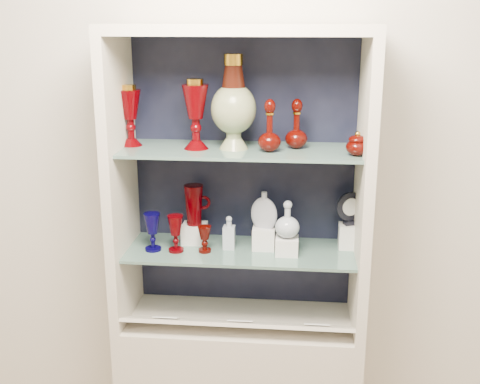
# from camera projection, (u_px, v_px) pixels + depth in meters

# --- Properties ---
(wall_back) EXTENTS (3.50, 0.02, 2.80)m
(wall_back) POSITION_uv_depth(u_px,v_px,m) (245.00, 155.00, 2.55)
(wall_back) COLOR silver
(wall_back) RESTS_ON ground
(cabinet_back_panel) EXTENTS (0.98, 0.02, 1.15)m
(cabinet_back_panel) POSITION_uv_depth(u_px,v_px,m) (244.00, 174.00, 2.55)
(cabinet_back_panel) COLOR black
(cabinet_back_panel) RESTS_ON cabinet_base
(cabinet_side_left) EXTENTS (0.04, 0.40, 1.15)m
(cabinet_side_left) POSITION_uv_depth(u_px,v_px,m) (121.00, 183.00, 2.41)
(cabinet_side_left) COLOR beige
(cabinet_side_left) RESTS_ON cabinet_base
(cabinet_side_right) EXTENTS (0.04, 0.40, 1.15)m
(cabinet_side_right) POSITION_uv_depth(u_px,v_px,m) (364.00, 189.00, 2.32)
(cabinet_side_right) COLOR beige
(cabinet_side_right) RESTS_ON cabinet_base
(cabinet_top_cap) EXTENTS (1.00, 0.40, 0.04)m
(cabinet_top_cap) POSITION_uv_depth(u_px,v_px,m) (240.00, 29.00, 2.20)
(cabinet_top_cap) COLOR beige
(cabinet_top_cap) RESTS_ON cabinet_side_left
(shelf_lower) EXTENTS (0.92, 0.34, 0.01)m
(shelf_lower) POSITION_uv_depth(u_px,v_px,m) (240.00, 251.00, 2.46)
(shelf_lower) COLOR slate
(shelf_lower) RESTS_ON cabinet_side_left
(shelf_upper) EXTENTS (0.92, 0.34, 0.01)m
(shelf_upper) POSITION_uv_depth(u_px,v_px,m) (240.00, 150.00, 2.34)
(shelf_upper) COLOR slate
(shelf_upper) RESTS_ON cabinet_side_left
(label_ledge) EXTENTS (0.92, 0.17, 0.09)m
(label_ledge) POSITION_uv_depth(u_px,v_px,m) (237.00, 324.00, 2.41)
(label_ledge) COLOR beige
(label_ledge) RESTS_ON cabinet_base
(label_card_0) EXTENTS (0.10, 0.06, 0.03)m
(label_card_0) POSITION_uv_depth(u_px,v_px,m) (166.00, 317.00, 2.43)
(label_card_0) COLOR white
(label_card_0) RESTS_ON label_ledge
(label_card_1) EXTENTS (0.10, 0.06, 0.03)m
(label_card_1) POSITION_uv_depth(u_px,v_px,m) (317.00, 324.00, 2.38)
(label_card_1) COLOR white
(label_card_1) RESTS_ON label_ledge
(label_card_2) EXTENTS (0.10, 0.06, 0.03)m
(label_card_2) POSITION_uv_depth(u_px,v_px,m) (240.00, 321.00, 2.41)
(label_card_2) COLOR white
(label_card_2) RESTS_ON label_ledge
(pedestal_lamp_left) EXTENTS (0.10, 0.10, 0.24)m
(pedestal_lamp_left) POSITION_uv_depth(u_px,v_px,m) (130.00, 115.00, 2.37)
(pedestal_lamp_left) COLOR #4F0003
(pedestal_lamp_left) RESTS_ON shelf_upper
(pedestal_lamp_right) EXTENTS (0.11, 0.11, 0.27)m
(pedestal_lamp_right) POSITION_uv_depth(u_px,v_px,m) (196.00, 114.00, 2.31)
(pedestal_lamp_right) COLOR #4F0003
(pedestal_lamp_right) RESTS_ON shelf_upper
(enamel_urn) EXTENTS (0.23, 0.23, 0.36)m
(enamel_urn) POSITION_uv_depth(u_px,v_px,m) (234.00, 102.00, 2.30)
(enamel_urn) COLOR #0E3F12
(enamel_urn) RESTS_ON shelf_upper
(ruby_decanter_a) EXTENTS (0.10, 0.10, 0.22)m
(ruby_decanter_a) POSITION_uv_depth(u_px,v_px,m) (270.00, 122.00, 2.26)
(ruby_decanter_a) COLOR #430602
(ruby_decanter_a) RESTS_ON shelf_upper
(ruby_decanter_b) EXTENTS (0.10, 0.10, 0.20)m
(ruby_decanter_b) POSITION_uv_depth(u_px,v_px,m) (297.00, 122.00, 2.32)
(ruby_decanter_b) COLOR #430602
(ruby_decanter_b) RESTS_ON shelf_upper
(lidded_bowl) EXTENTS (0.11, 0.11, 0.09)m
(lidded_bowl) POSITION_uv_depth(u_px,v_px,m) (357.00, 143.00, 2.21)
(lidded_bowl) COLOR #430602
(lidded_bowl) RESTS_ON shelf_upper
(cobalt_goblet) EXTENTS (0.07, 0.07, 0.16)m
(cobalt_goblet) POSITION_uv_depth(u_px,v_px,m) (153.00, 232.00, 2.43)
(cobalt_goblet) COLOR #06013A
(cobalt_goblet) RESTS_ON shelf_lower
(ruby_goblet_tall) EXTENTS (0.08, 0.08, 0.15)m
(ruby_goblet_tall) POSITION_uv_depth(u_px,v_px,m) (176.00, 234.00, 2.42)
(ruby_goblet_tall) COLOR #4F0003
(ruby_goblet_tall) RESTS_ON shelf_lower
(ruby_goblet_small) EXTENTS (0.07, 0.07, 0.11)m
(ruby_goblet_small) POSITION_uv_depth(u_px,v_px,m) (205.00, 239.00, 2.42)
(ruby_goblet_small) COLOR #430602
(ruby_goblet_small) RESTS_ON shelf_lower
(riser_ruby_pitcher) EXTENTS (0.10, 0.10, 0.08)m
(riser_ruby_pitcher) POSITION_uv_depth(u_px,v_px,m) (195.00, 233.00, 2.53)
(riser_ruby_pitcher) COLOR silver
(riser_ruby_pitcher) RESTS_ON shelf_lower
(ruby_pitcher) EXTENTS (0.14, 0.11, 0.17)m
(ruby_pitcher) POSITION_uv_depth(u_px,v_px,m) (194.00, 205.00, 2.49)
(ruby_pitcher) COLOR #4F0003
(ruby_pitcher) RESTS_ON riser_ruby_pitcher
(clear_square_bottle) EXTENTS (0.05, 0.05, 0.14)m
(clear_square_bottle) POSITION_uv_depth(u_px,v_px,m) (229.00, 232.00, 2.45)
(clear_square_bottle) COLOR #A2AFBB
(clear_square_bottle) RESTS_ON shelf_lower
(riser_flat_flask) EXTENTS (0.09, 0.09, 0.09)m
(riser_flat_flask) POSITION_uv_depth(u_px,v_px,m) (264.00, 238.00, 2.46)
(riser_flat_flask) COLOR silver
(riser_flat_flask) RESTS_ON shelf_lower
(flat_flask) EXTENTS (0.12, 0.07, 0.16)m
(flat_flask) POSITION_uv_depth(u_px,v_px,m) (264.00, 209.00, 2.42)
(flat_flask) COLOR #A2A7B6
(flat_flask) RESTS_ON riser_flat_flask
(riser_clear_round_decanter) EXTENTS (0.09, 0.09, 0.07)m
(riser_clear_round_decanter) POSITION_uv_depth(u_px,v_px,m) (287.00, 246.00, 2.40)
(riser_clear_round_decanter) COLOR silver
(riser_clear_round_decanter) RESTS_ON shelf_lower
(clear_round_decanter) EXTENTS (0.12, 0.12, 0.15)m
(clear_round_decanter) POSITION_uv_depth(u_px,v_px,m) (287.00, 220.00, 2.37)
(clear_round_decanter) COLOR #A2AFBB
(clear_round_decanter) RESTS_ON riser_clear_round_decanter
(riser_cameo_medallion) EXTENTS (0.08, 0.08, 0.10)m
(riser_cameo_medallion) POSITION_uv_depth(u_px,v_px,m) (349.00, 236.00, 2.46)
(riser_cameo_medallion) COLOR silver
(riser_cameo_medallion) RESTS_ON shelf_lower
(cameo_medallion) EXTENTS (0.13, 0.09, 0.14)m
(cameo_medallion) POSITION_uv_depth(u_px,v_px,m) (350.00, 208.00, 2.43)
(cameo_medallion) COLOR black
(cameo_medallion) RESTS_ON riser_cameo_medallion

